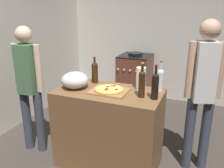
{
  "coord_description": "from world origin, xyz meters",
  "views": [
    {
      "loc": [
        0.83,
        -1.6,
        1.83
      ],
      "look_at": [
        -0.13,
        0.77,
        0.98
      ],
      "focal_mm": 38.26,
      "sensor_mm": 36.0,
      "label": 1
    }
  ],
  "objects_px": {
    "wine_bottle_dark": "(95,72)",
    "mixing_bowl": "(75,80)",
    "pizza": "(109,89)",
    "person_in_red": "(203,88)",
    "wine_bottle_clear": "(160,79)",
    "wine_bottle_amber": "(142,82)",
    "paper_towel_roll": "(141,79)",
    "stove": "(135,78)",
    "person_in_stripes": "(29,83)",
    "wine_bottle_green": "(155,85)"
  },
  "relations": [
    {
      "from": "pizza",
      "to": "mixing_bowl",
      "type": "relative_size",
      "value": 1.03
    },
    {
      "from": "wine_bottle_dark",
      "to": "stove",
      "type": "bearing_deg",
      "value": 90.86
    },
    {
      "from": "paper_towel_roll",
      "to": "stove",
      "type": "bearing_deg",
      "value": 108.24
    },
    {
      "from": "pizza",
      "to": "mixing_bowl",
      "type": "height_order",
      "value": "mixing_bowl"
    },
    {
      "from": "paper_towel_roll",
      "to": "person_in_red",
      "type": "height_order",
      "value": "person_in_red"
    },
    {
      "from": "wine_bottle_amber",
      "to": "person_in_stripes",
      "type": "xyz_separation_m",
      "value": [
        -1.41,
        -0.04,
        -0.16
      ]
    },
    {
      "from": "wine_bottle_clear",
      "to": "wine_bottle_amber",
      "type": "relative_size",
      "value": 0.91
    },
    {
      "from": "wine_bottle_dark",
      "to": "wine_bottle_amber",
      "type": "distance_m",
      "value": 0.7
    },
    {
      "from": "stove",
      "to": "person_in_red",
      "type": "height_order",
      "value": "person_in_red"
    },
    {
      "from": "paper_towel_roll",
      "to": "pizza",
      "type": "bearing_deg",
      "value": -144.0
    },
    {
      "from": "paper_towel_roll",
      "to": "wine_bottle_clear",
      "type": "bearing_deg",
      "value": 15.41
    },
    {
      "from": "mixing_bowl",
      "to": "stove",
      "type": "xyz_separation_m",
      "value": [
        0.09,
        2.08,
        -0.56
      ]
    },
    {
      "from": "stove",
      "to": "person_in_stripes",
      "type": "distance_m",
      "value": 2.28
    },
    {
      "from": "pizza",
      "to": "wine_bottle_clear",
      "type": "distance_m",
      "value": 0.58
    },
    {
      "from": "person_in_stripes",
      "to": "wine_bottle_green",
      "type": "bearing_deg",
      "value": 1.51
    },
    {
      "from": "wine_bottle_green",
      "to": "stove",
      "type": "relative_size",
      "value": 0.37
    },
    {
      "from": "wine_bottle_clear",
      "to": "person_in_stripes",
      "type": "distance_m",
      "value": 1.58
    },
    {
      "from": "mixing_bowl",
      "to": "paper_towel_roll",
      "type": "height_order",
      "value": "paper_towel_roll"
    },
    {
      "from": "pizza",
      "to": "person_in_stripes",
      "type": "relative_size",
      "value": 0.2
    },
    {
      "from": "wine_bottle_clear",
      "to": "stove",
      "type": "distance_m",
      "value": 2.06
    },
    {
      "from": "paper_towel_roll",
      "to": "wine_bottle_green",
      "type": "relative_size",
      "value": 0.72
    },
    {
      "from": "wine_bottle_dark",
      "to": "mixing_bowl",
      "type": "bearing_deg",
      "value": -114.81
    },
    {
      "from": "mixing_bowl",
      "to": "wine_bottle_clear",
      "type": "relative_size",
      "value": 0.95
    },
    {
      "from": "wine_bottle_dark",
      "to": "pizza",
      "type": "bearing_deg",
      "value": -40.24
    },
    {
      "from": "wine_bottle_amber",
      "to": "person_in_red",
      "type": "relative_size",
      "value": 0.21
    },
    {
      "from": "wine_bottle_amber",
      "to": "mixing_bowl",
      "type": "bearing_deg",
      "value": -179.3
    },
    {
      "from": "pizza",
      "to": "wine_bottle_green",
      "type": "bearing_deg",
      "value": -1.67
    },
    {
      "from": "mixing_bowl",
      "to": "wine_bottle_amber",
      "type": "bearing_deg",
      "value": 0.7
    },
    {
      "from": "wine_bottle_green",
      "to": "wine_bottle_amber",
      "type": "bearing_deg",
      "value": 178.37
    },
    {
      "from": "wine_bottle_dark",
      "to": "person_in_red",
      "type": "xyz_separation_m",
      "value": [
        1.23,
        0.1,
        -0.08
      ]
    },
    {
      "from": "wine_bottle_amber",
      "to": "person_in_stripes",
      "type": "relative_size",
      "value": 0.22
    },
    {
      "from": "pizza",
      "to": "wine_bottle_amber",
      "type": "relative_size",
      "value": 0.89
    },
    {
      "from": "wine_bottle_amber",
      "to": "wine_bottle_clear",
      "type": "bearing_deg",
      "value": 64.49
    },
    {
      "from": "pizza",
      "to": "stove",
      "type": "relative_size",
      "value": 0.33
    },
    {
      "from": "mixing_bowl",
      "to": "wine_bottle_clear",
      "type": "bearing_deg",
      "value": 17.7
    },
    {
      "from": "paper_towel_roll",
      "to": "wine_bottle_green",
      "type": "height_order",
      "value": "wine_bottle_green"
    },
    {
      "from": "pizza",
      "to": "person_in_stripes",
      "type": "xyz_separation_m",
      "value": [
        -1.04,
        -0.06,
        -0.04
      ]
    },
    {
      "from": "person_in_stripes",
      "to": "wine_bottle_clear",
      "type": "bearing_deg",
      "value": 11.92
    },
    {
      "from": "pizza",
      "to": "person_in_red",
      "type": "xyz_separation_m",
      "value": [
        0.94,
        0.34,
        0.03
      ]
    },
    {
      "from": "paper_towel_roll",
      "to": "wine_bottle_dark",
      "type": "height_order",
      "value": "wine_bottle_dark"
    },
    {
      "from": "paper_towel_roll",
      "to": "wine_bottle_clear",
      "type": "distance_m",
      "value": 0.21
    },
    {
      "from": "pizza",
      "to": "person_in_red",
      "type": "relative_size",
      "value": 0.19
    },
    {
      "from": "wine_bottle_amber",
      "to": "stove",
      "type": "distance_m",
      "value": 2.27
    },
    {
      "from": "pizza",
      "to": "mixing_bowl",
      "type": "xyz_separation_m",
      "value": [
        -0.41,
        -0.02,
        0.06
      ]
    },
    {
      "from": "wine_bottle_amber",
      "to": "person_in_stripes",
      "type": "bearing_deg",
      "value": -178.18
    },
    {
      "from": "pizza",
      "to": "wine_bottle_clear",
      "type": "xyz_separation_m",
      "value": [
        0.5,
        0.27,
        0.1
      ]
    },
    {
      "from": "wine_bottle_dark",
      "to": "stove",
      "type": "height_order",
      "value": "wine_bottle_dark"
    },
    {
      "from": "wine_bottle_green",
      "to": "person_in_stripes",
      "type": "distance_m",
      "value": 1.55
    },
    {
      "from": "paper_towel_roll",
      "to": "person_in_stripes",
      "type": "xyz_separation_m",
      "value": [
        -1.33,
        -0.27,
        -0.13
      ]
    },
    {
      "from": "wine_bottle_amber",
      "to": "person_in_red",
      "type": "xyz_separation_m",
      "value": [
        0.58,
        0.35,
        -0.1
      ]
    }
  ]
}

